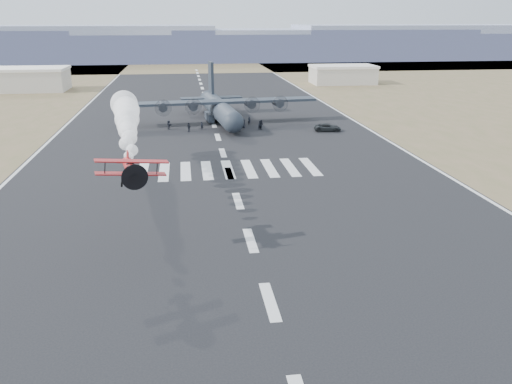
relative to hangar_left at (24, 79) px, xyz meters
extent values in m
cube|color=brown|center=(52.00, 85.00, -3.41)|extent=(500.00, 80.00, 0.00)
cube|color=#818AA4|center=(-13.00, 115.00, 5.09)|extent=(150.00, 50.00, 17.00)
cube|color=#818AA4|center=(52.00, 115.00, 3.09)|extent=(150.00, 50.00, 13.00)
cube|color=#818AA4|center=(117.00, 115.00, 4.09)|extent=(150.00, 50.00, 15.00)
cube|color=#818AA4|center=(182.00, 115.00, 5.09)|extent=(150.00, 50.00, 17.00)
cube|color=#ADA69A|center=(0.00, 0.00, -0.41)|extent=(24.00, 14.00, 6.00)
cube|color=white|center=(0.00, 0.00, 2.89)|extent=(24.50, 14.50, 0.80)
cube|color=#ADA69A|center=(98.00, 5.00, -0.81)|extent=(20.00, 12.00, 5.20)
cube|color=white|center=(98.00, 5.00, 2.09)|extent=(20.50, 12.50, 0.80)
cylinder|color=#B8290C|center=(41.14, -121.40, 4.33)|extent=(1.46, 5.22, 0.93)
sphere|color=black|center=(41.12, -121.20, 4.69)|extent=(0.72, 0.72, 0.72)
cylinder|color=black|center=(41.40, -123.86, 4.33)|extent=(1.09, 0.72, 1.03)
cylinder|color=black|center=(41.44, -124.22, 4.33)|extent=(2.26, 0.27, 2.27)
cube|color=#B8290C|center=(41.18, -121.81, 3.97)|extent=(6.24, 1.67, 0.75)
cube|color=#B8290C|center=(41.22, -122.12, 5.21)|extent=(6.44, 1.69, 0.77)
cube|color=#B8290C|center=(40.89, -119.04, 4.85)|extent=(0.20, 0.93, 1.03)
cube|color=#B8290C|center=(40.89, -119.04, 4.33)|extent=(2.13, 0.93, 0.08)
cylinder|color=black|center=(40.41, -122.31, 3.10)|extent=(0.17, 0.46, 0.45)
cylinder|color=black|center=(42.05, -122.14, 3.10)|extent=(0.17, 0.46, 0.45)
sphere|color=white|center=(40.87, -118.84, 4.33)|extent=(0.72, 0.72, 0.72)
sphere|color=white|center=(40.61, -116.38, 4.37)|extent=(0.98, 0.98, 0.98)
sphere|color=white|center=(40.36, -113.92, 4.40)|extent=(1.23, 1.23, 1.23)
sphere|color=white|center=(40.10, -111.46, 4.43)|extent=(1.48, 1.48, 1.48)
sphere|color=white|center=(39.84, -109.00, 4.46)|extent=(1.74, 1.74, 1.74)
sphere|color=white|center=(39.58, -106.54, 4.49)|extent=(1.99, 1.99, 1.99)
sphere|color=white|center=(39.32, -104.08, 4.52)|extent=(2.24, 2.24, 2.24)
sphere|color=white|center=(39.06, -101.62, 4.55)|extent=(2.50, 2.50, 2.50)
sphere|color=white|center=(38.80, -99.16, 4.58)|extent=(2.75, 2.75, 2.75)
sphere|color=white|center=(38.55, -96.70, 4.61)|extent=(3.01, 3.01, 3.01)
sphere|color=white|center=(38.29, -94.24, 4.64)|extent=(3.26, 3.26, 3.26)
sphere|color=white|center=(38.03, -91.78, 4.67)|extent=(3.51, 3.51, 3.51)
sphere|color=white|center=(37.77, -89.32, 4.71)|extent=(3.77, 3.77, 3.77)
sphere|color=white|center=(37.51, -86.86, 4.74)|extent=(4.02, 4.02, 4.02)
cylinder|color=#1E252E|center=(53.55, -58.50, -0.86)|extent=(6.58, 27.73, 3.93)
sphere|color=#1E252E|center=(54.88, -72.17, -0.86)|extent=(3.93, 3.93, 3.93)
cone|color=#1E252E|center=(52.21, -44.82, -0.86)|extent=(4.48, 6.24, 3.93)
cube|color=#1E252E|center=(53.64, -59.48, 1.01)|extent=(39.48, 7.92, 0.49)
cylinder|color=#1E252E|center=(41.97, -61.11, 0.52)|extent=(2.12, 3.88, 1.77)
cylinder|color=#3F3F44|center=(42.16, -63.06, 0.52)|extent=(3.33, 0.37, 3.34)
cylinder|color=#1E252E|center=(47.83, -60.54, 0.52)|extent=(2.12, 3.88, 1.77)
cylinder|color=#3F3F44|center=(48.02, -62.49, 0.52)|extent=(3.33, 0.37, 3.34)
cylinder|color=#1E252E|center=(59.55, -59.39, 0.52)|extent=(2.12, 3.88, 1.77)
cylinder|color=#3F3F44|center=(59.74, -61.34, 0.52)|extent=(3.33, 0.37, 3.34)
cylinder|color=#1E252E|center=(65.41, -58.82, 0.52)|extent=(2.12, 3.88, 1.77)
cylinder|color=#3F3F44|center=(65.60, -60.77, 0.52)|extent=(3.33, 0.37, 3.34)
cube|color=#1E252E|center=(52.40, -46.78, 4.05)|extent=(1.02, 4.45, 7.85)
cube|color=#1E252E|center=(52.35, -46.29, -0.07)|extent=(13.96, 4.27, 0.34)
cube|color=#1E252E|center=(51.30, -57.73, -2.33)|extent=(1.75, 5.98, 1.57)
cylinder|color=black|center=(51.30, -57.73, -2.87)|extent=(0.59, 1.12, 1.08)
cube|color=#1E252E|center=(55.60, -57.31, -2.33)|extent=(1.75, 5.98, 1.57)
cylinder|color=black|center=(55.60, -57.31, -2.87)|extent=(0.59, 1.12, 1.08)
cylinder|color=black|center=(54.60, -69.24, -2.97)|extent=(0.48, 0.92, 0.88)
imported|color=black|center=(73.08, -70.30, -2.70)|extent=(5.42, 3.12, 1.42)
imported|color=black|center=(59.10, -61.79, -2.58)|extent=(0.75, 0.69, 1.66)
imported|color=black|center=(60.54, -67.23, -2.53)|extent=(1.00, 0.91, 1.76)
imported|color=black|center=(56.69, -68.20, -2.49)|extent=(0.83, 1.29, 1.84)
imported|color=black|center=(46.89, -67.31, -2.53)|extent=(1.08, 1.12, 1.76)
imported|color=black|center=(57.61, -64.94, -2.51)|extent=(0.80, 1.01, 1.80)
imported|color=black|center=(43.11, -64.59, -2.53)|extent=(1.25, 1.67, 1.75)
imported|color=black|center=(49.44, -65.79, -2.61)|extent=(0.75, 0.75, 1.60)
imported|color=black|center=(60.85, -66.81, -2.47)|extent=(0.82, 1.04, 1.88)
camera|label=1|loc=(46.08, -169.21, 17.22)|focal=38.00mm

